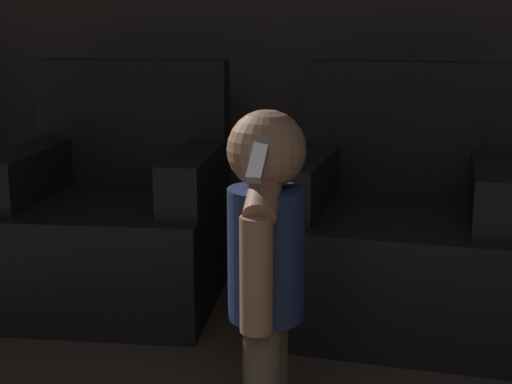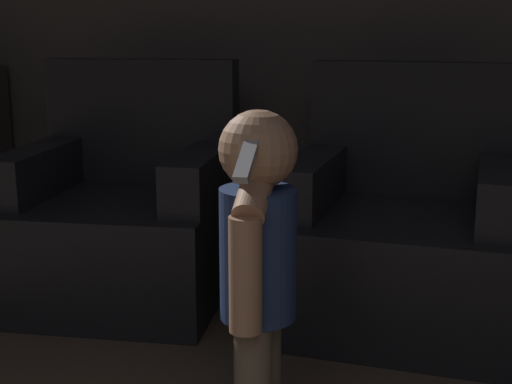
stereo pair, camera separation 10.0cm
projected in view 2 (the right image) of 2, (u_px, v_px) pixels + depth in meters
The scene contains 3 objects.
armchair_left at pixel (125, 217), 3.05m from camera, with size 0.91×0.92×0.99m.
armchair_right at pixel (403, 234), 2.80m from camera, with size 0.93×0.94×0.99m.
person_toddler at pixel (257, 255), 1.86m from camera, with size 0.20×0.36×0.93m.
Camera 2 is at (0.22, 0.90, 1.12)m, focal length 50.00 mm.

